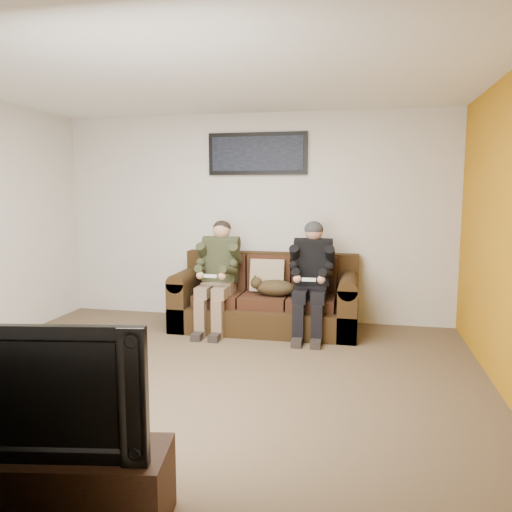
% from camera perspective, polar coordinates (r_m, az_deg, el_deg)
% --- Properties ---
extents(floor, '(5.00, 5.00, 0.00)m').
position_cam_1_polar(floor, '(4.49, -6.59, -14.00)').
color(floor, brown).
rests_on(floor, ground).
extents(ceiling, '(5.00, 5.00, 0.00)m').
position_cam_1_polar(ceiling, '(4.29, -7.13, 20.33)').
color(ceiling, silver).
rests_on(ceiling, ground).
extents(wall_back, '(5.00, 0.00, 5.00)m').
position_cam_1_polar(wall_back, '(6.36, -0.27, 4.38)').
color(wall_back, beige).
rests_on(wall_back, ground).
extents(wall_front, '(5.00, 0.00, 5.00)m').
position_cam_1_polar(wall_front, '(2.21, -26.08, -2.10)').
color(wall_front, beige).
rests_on(wall_front, ground).
extents(sofa, '(2.15, 0.93, 0.88)m').
position_cam_1_polar(sofa, '(6.03, 1.25, -5.07)').
color(sofa, '#31200E').
rests_on(sofa, ground).
extents(throw_pillow, '(0.41, 0.20, 0.41)m').
position_cam_1_polar(throw_pillow, '(6.01, 1.33, -2.26)').
color(throw_pillow, tan).
rests_on(throw_pillow, sofa).
extents(throw_blanket, '(0.44, 0.22, 0.08)m').
position_cam_1_polar(throw_blanket, '(6.35, -4.07, 0.56)').
color(throw_blanket, tan).
rests_on(throw_blanket, sofa).
extents(person_left, '(0.51, 0.87, 1.29)m').
position_cam_1_polar(person_left, '(5.92, -4.35, -1.51)').
color(person_left, '#7D664E').
rests_on(person_left, sofa).
extents(person_right, '(0.51, 0.86, 1.29)m').
position_cam_1_polar(person_right, '(5.71, 6.40, -1.83)').
color(person_right, black).
rests_on(person_right, sofa).
extents(cat, '(0.66, 0.26, 0.24)m').
position_cam_1_polar(cat, '(5.79, 2.05, -3.60)').
color(cat, '#4B391D').
rests_on(cat, sofa).
extents(framed_poster, '(1.25, 0.05, 0.52)m').
position_cam_1_polar(framed_poster, '(6.33, 0.15, 11.62)').
color(framed_poster, black).
rests_on(framed_poster, wall_back).
extents(tv_stand, '(1.29, 0.60, 0.39)m').
position_cam_1_polar(tv_stand, '(2.89, -23.23, -23.11)').
color(tv_stand, black).
rests_on(tv_stand, ground).
extents(television, '(1.14, 0.34, 0.65)m').
position_cam_1_polar(television, '(2.67, -23.82, -13.39)').
color(television, black).
rests_on(television, tv_stand).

